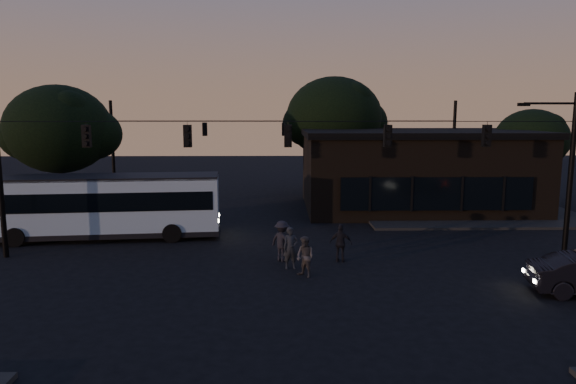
{
  "coord_description": "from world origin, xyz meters",
  "views": [
    {
      "loc": [
        -0.43,
        -19.14,
        6.58
      ],
      "look_at": [
        0.0,
        4.0,
        3.0
      ],
      "focal_mm": 32.0,
      "sensor_mm": 36.0,
      "label": 1
    }
  ],
  "objects_px": {
    "building": "(415,169)",
    "bus": "(105,203)",
    "pedestrian_a": "(291,248)",
    "pedestrian_b": "(305,257)",
    "pedestrian_c": "(341,243)",
    "pedestrian_d": "(282,241)"
  },
  "relations": [
    {
      "from": "pedestrian_a",
      "to": "pedestrian_d",
      "type": "xyz_separation_m",
      "value": [
        -0.36,
        1.14,
        0.01
      ]
    },
    {
      "from": "bus",
      "to": "pedestrian_b",
      "type": "relative_size",
      "value": 7.24
    },
    {
      "from": "building",
      "to": "pedestrian_a",
      "type": "bearing_deg",
      "value": -122.57
    },
    {
      "from": "building",
      "to": "pedestrian_a",
      "type": "xyz_separation_m",
      "value": [
        -8.92,
        -13.97,
        -1.8
      ]
    },
    {
      "from": "building",
      "to": "pedestrian_b",
      "type": "bearing_deg",
      "value": -118.99
    },
    {
      "from": "pedestrian_c",
      "to": "pedestrian_d",
      "type": "height_order",
      "value": "pedestrian_d"
    },
    {
      "from": "pedestrian_a",
      "to": "pedestrian_d",
      "type": "relative_size",
      "value": 0.98
    },
    {
      "from": "pedestrian_a",
      "to": "pedestrian_c",
      "type": "distance_m",
      "value": 2.44
    },
    {
      "from": "pedestrian_a",
      "to": "pedestrian_b",
      "type": "relative_size",
      "value": 1.09
    },
    {
      "from": "pedestrian_a",
      "to": "pedestrian_b",
      "type": "height_order",
      "value": "pedestrian_a"
    },
    {
      "from": "building",
      "to": "bus",
      "type": "bearing_deg",
      "value": -155.57
    },
    {
      "from": "bus",
      "to": "pedestrian_a",
      "type": "xyz_separation_m",
      "value": [
        9.62,
        -5.54,
        -0.97
      ]
    },
    {
      "from": "building",
      "to": "bus",
      "type": "height_order",
      "value": "building"
    },
    {
      "from": "building",
      "to": "pedestrian_a",
      "type": "distance_m",
      "value": 16.67
    },
    {
      "from": "pedestrian_b",
      "to": "pedestrian_d",
      "type": "bearing_deg",
      "value": 158.47
    },
    {
      "from": "building",
      "to": "pedestrian_c",
      "type": "bearing_deg",
      "value": -117.11
    },
    {
      "from": "bus",
      "to": "pedestrian_d",
      "type": "xyz_separation_m",
      "value": [
        9.25,
        -4.41,
        -0.96
      ]
    },
    {
      "from": "building",
      "to": "pedestrian_b",
      "type": "height_order",
      "value": "building"
    },
    {
      "from": "pedestrian_b",
      "to": "pedestrian_d",
      "type": "height_order",
      "value": "pedestrian_d"
    },
    {
      "from": "building",
      "to": "pedestrian_c",
      "type": "relative_size",
      "value": 8.98
    },
    {
      "from": "bus",
      "to": "pedestrian_a",
      "type": "relative_size",
      "value": 6.67
    },
    {
      "from": "building",
      "to": "pedestrian_d",
      "type": "xyz_separation_m",
      "value": [
        -9.28,
        -12.83,
        -1.79
      ]
    }
  ]
}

